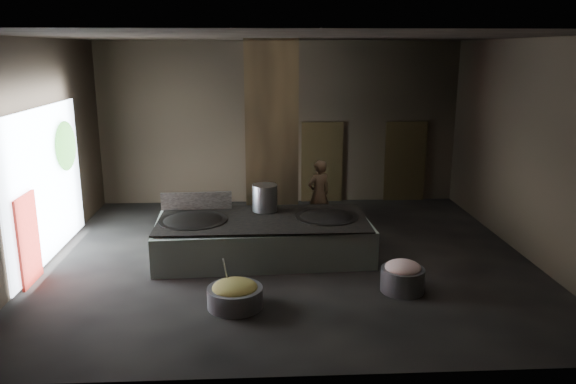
{
  "coord_description": "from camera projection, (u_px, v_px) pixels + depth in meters",
  "views": [
    {
      "loc": [
        -0.61,
        -11.17,
        4.26
      ],
      "look_at": [
        0.03,
        0.64,
        1.25
      ],
      "focal_mm": 35.0,
      "sensor_mm": 36.0,
      "label": 1
    }
  ],
  "objects": [
    {
      "name": "ladle",
      "position": [
        226.0,
        273.0,
        9.58
      ],
      "size": [
        0.1,
        0.37,
        0.67
      ],
      "primitive_type": "cylinder",
      "rotation": [
        0.49,
        0.0,
        -0.19
      ],
      "color": "#999CA0",
      "rests_on": "veg_basin"
    },
    {
      "name": "doorway_near_glow",
      "position": [
        312.0,
        165.0,
        16.08
      ],
      "size": [
        0.8,
        0.04,
        1.9
      ],
      "primitive_type": "cube",
      "color": "#8C6647",
      "rests_on": "ground"
    },
    {
      "name": "wok_right_rim",
      "position": [
        327.0,
        217.0,
        11.86
      ],
      "size": [
        1.33,
        1.33,
        0.05
      ],
      "primitive_type": "cylinder",
      "color": "black",
      "rests_on": "hearth_platform"
    },
    {
      "name": "veg_fill",
      "position": [
        235.0,
        288.0,
        9.5
      ],
      "size": [
        0.78,
        0.78,
        0.24
      ],
      "primitive_type": "ellipsoid",
      "color": "olive",
      "rests_on": "veg_basin"
    },
    {
      "name": "right_wall",
      "position": [
        532.0,
        150.0,
        11.61
      ],
      "size": [
        0.1,
        9.0,
        4.5
      ],
      "primitive_type": "cube",
      "color": "black",
      "rests_on": "ground"
    },
    {
      "name": "cook",
      "position": [
        319.0,
        194.0,
        13.66
      ],
      "size": [
        0.72,
        0.62,
        1.68
      ],
      "primitive_type": "imported",
      "rotation": [
        0.0,
        0.0,
        3.59
      ],
      "color": "brown",
      "rests_on": "ground"
    },
    {
      "name": "pavilion_sliver",
      "position": [
        28.0,
        240.0,
        10.37
      ],
      "size": [
        0.05,
        0.9,
        1.7
      ],
      "primitive_type": "cube",
      "color": "maroon",
      "rests_on": "ground"
    },
    {
      "name": "left_opening",
      "position": [
        46.0,
        184.0,
        11.44
      ],
      "size": [
        0.04,
        4.2,
        3.1
      ],
      "primitive_type": "cube",
      "color": "white",
      "rests_on": "ground"
    },
    {
      "name": "meat_fill",
      "position": [
        403.0,
        268.0,
        10.1
      ],
      "size": [
        0.65,
        0.65,
        0.25
      ],
      "primitive_type": "ellipsoid",
      "color": "#D78881",
      "rests_on": "meat_basin"
    },
    {
      "name": "wok_right",
      "position": [
        327.0,
        220.0,
        11.88
      ],
      "size": [
        1.3,
        1.3,
        0.37
      ],
      "primitive_type": "ellipsoid",
      "color": "black",
      "rests_on": "hearth_platform"
    },
    {
      "name": "ceiling",
      "position": [
        288.0,
        34.0,
        10.77
      ],
      "size": [
        10.0,
        9.0,
        0.1
      ],
      "primitive_type": "cube",
      "color": "black",
      "rests_on": "back_wall"
    },
    {
      "name": "wok_left",
      "position": [
        193.0,
        224.0,
        11.64
      ],
      "size": [
        1.4,
        1.4,
        0.39
      ],
      "primitive_type": "ellipsoid",
      "color": "black",
      "rests_on": "hearth_platform"
    },
    {
      "name": "doorway_far_glow",
      "position": [
        403.0,
        164.0,
        16.18
      ],
      "size": [
        0.75,
        0.04,
        1.78
      ],
      "primitive_type": "cube",
      "color": "#8C6647",
      "rests_on": "ground"
    },
    {
      "name": "doorway_far",
      "position": [
        405.0,
        163.0,
        16.12
      ],
      "size": [
        1.18,
        0.08,
        2.38
      ],
      "primitive_type": "cube",
      "color": "black",
      "rests_on": "ground"
    },
    {
      "name": "meat_basin",
      "position": [
        402.0,
        280.0,
        10.16
      ],
      "size": [
        0.81,
        0.81,
        0.43
      ],
      "primitive_type": "cylinder",
      "rotation": [
        0.0,
        0.0,
        0.03
      ],
      "color": "slate",
      "rests_on": "ground"
    },
    {
      "name": "hearth_platform",
      "position": [
        263.0,
        238.0,
        11.85
      ],
      "size": [
        4.54,
        2.34,
        0.77
      ],
      "primitive_type": "cube",
      "rotation": [
        0.0,
        0.0,
        0.05
      ],
      "color": "silver",
      "rests_on": "ground"
    },
    {
      "name": "splash_guard",
      "position": [
        197.0,
        201.0,
        12.34
      ],
      "size": [
        1.55,
        0.13,
        0.39
      ],
      "primitive_type": "cube",
      "rotation": [
        0.0,
        0.0,
        0.05
      ],
      "color": "black",
      "rests_on": "hearth_platform"
    },
    {
      "name": "veg_basin",
      "position": [
        235.0,
        297.0,
        9.54
      ],
      "size": [
        1.15,
        1.15,
        0.35
      ],
      "primitive_type": "cylinder",
      "rotation": [
        0.0,
        0.0,
        0.25
      ],
      "color": "slate",
      "rests_on": "ground"
    },
    {
      "name": "back_wall",
      "position": [
        280.0,
        123.0,
        15.74
      ],
      "size": [
        10.0,
        0.1,
        4.5
      ],
      "primitive_type": "cube",
      "color": "black",
      "rests_on": "ground"
    },
    {
      "name": "tree_silhouette",
      "position": [
        66.0,
        146.0,
        12.36
      ],
      "size": [
        0.28,
        1.1,
        1.1
      ],
      "primitive_type": "ellipsoid",
      "color": "#194714",
      "rests_on": "left_opening"
    },
    {
      "name": "wok_left_rim",
      "position": [
        193.0,
        221.0,
        11.62
      ],
      "size": [
        1.43,
        1.43,
        0.05
      ],
      "primitive_type": "cylinder",
      "color": "black",
      "rests_on": "hearth_platform"
    },
    {
      "name": "front_wall",
      "position": [
        309.0,
        217.0,
        6.94
      ],
      "size": [
        10.0,
        0.1,
        4.5
      ],
      "primitive_type": "cube",
      "color": "black",
      "rests_on": "ground"
    },
    {
      "name": "platform_cap",
      "position": [
        263.0,
        219.0,
        11.74
      ],
      "size": [
        4.34,
        2.08,
        0.03
      ],
      "primitive_type": "cube",
      "color": "black",
      "rests_on": "hearth_platform"
    },
    {
      "name": "stock_pot",
      "position": [
        265.0,
        198.0,
        12.2
      ],
      "size": [
        0.54,
        0.54,
        0.58
      ],
      "primitive_type": "cylinder",
      "color": "#999CA0",
      "rests_on": "hearth_platform"
    },
    {
      "name": "floor",
      "position": [
        288.0,
        259.0,
        11.91
      ],
      "size": [
        10.0,
        9.0,
        0.1
      ],
      "primitive_type": "cube",
      "color": "black",
      "rests_on": "ground"
    },
    {
      "name": "doorway_near",
      "position": [
        322.0,
        164.0,
        15.99
      ],
      "size": [
        1.18,
        0.08,
        2.38
      ],
      "primitive_type": "cube",
      "color": "black",
      "rests_on": "ground"
    },
    {
      "name": "left_wall",
      "position": [
        34.0,
        154.0,
        11.08
      ],
      "size": [
        0.1,
        9.0,
        4.5
      ],
      "primitive_type": "cube",
      "color": "black",
      "rests_on": "ground"
    },
    {
      "name": "pillar",
      "position": [
        271.0,
        138.0,
        13.16
      ],
      "size": [
        1.2,
        1.2,
        4.5
      ],
      "primitive_type": "cube",
      "color": "black",
      "rests_on": "ground"
    }
  ]
}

